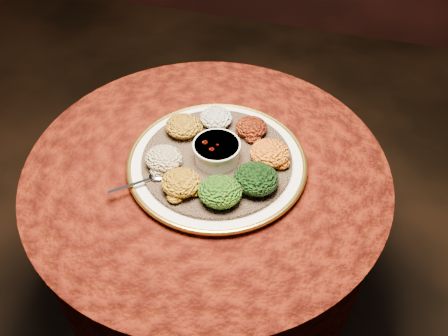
# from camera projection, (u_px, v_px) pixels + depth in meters

# --- Properties ---
(table) EXTENTS (0.96, 0.96, 0.73)m
(table) POSITION_uv_depth(u_px,v_px,m) (208.00, 211.00, 1.43)
(table) COLOR black
(table) RESTS_ON ground
(platter) EXTENTS (0.55, 0.55, 0.02)m
(platter) POSITION_uv_depth(u_px,v_px,m) (217.00, 163.00, 1.30)
(platter) COLOR white
(platter) RESTS_ON table
(injera) EXTENTS (0.39, 0.39, 0.01)m
(injera) POSITION_uv_depth(u_px,v_px,m) (217.00, 160.00, 1.29)
(injera) COLOR brown
(injera) RESTS_ON platter
(stew_bowl) EXTENTS (0.12, 0.12, 0.05)m
(stew_bowl) POSITION_uv_depth(u_px,v_px,m) (217.00, 150.00, 1.27)
(stew_bowl) COLOR silver
(stew_bowl) RESTS_ON injera
(spoon) EXTENTS (0.12, 0.10, 0.01)m
(spoon) POSITION_uv_depth(u_px,v_px,m) (152.00, 178.00, 1.23)
(spoon) COLOR silver
(spoon) RESTS_ON injera
(portion_ayib) EXTENTS (0.09, 0.08, 0.04)m
(portion_ayib) POSITION_uv_depth(u_px,v_px,m) (216.00, 118.00, 1.37)
(portion_ayib) COLOR beige
(portion_ayib) RESTS_ON injera
(portion_kitfo) EXTENTS (0.09, 0.08, 0.04)m
(portion_kitfo) POSITION_uv_depth(u_px,v_px,m) (251.00, 127.00, 1.34)
(portion_kitfo) COLOR black
(portion_kitfo) RESTS_ON injera
(portion_tikil) EXTENTS (0.10, 0.10, 0.05)m
(portion_tikil) POSITION_uv_depth(u_px,v_px,m) (270.00, 153.00, 1.27)
(portion_tikil) COLOR #A5710D
(portion_tikil) RESTS_ON injera
(portion_gomen) EXTENTS (0.11, 0.11, 0.05)m
(portion_gomen) POSITION_uv_depth(u_px,v_px,m) (256.00, 179.00, 1.20)
(portion_gomen) COLOR black
(portion_gomen) RESTS_ON injera
(portion_mixveg) EXTENTS (0.11, 0.10, 0.05)m
(portion_mixveg) POSITION_uv_depth(u_px,v_px,m) (220.00, 191.00, 1.18)
(portion_mixveg) COLOR #913509
(portion_mixveg) RESTS_ON injera
(portion_kik) EXTENTS (0.10, 0.09, 0.05)m
(portion_kik) POSITION_uv_depth(u_px,v_px,m) (181.00, 183.00, 1.20)
(portion_kik) COLOR #A0660E
(portion_kik) RESTS_ON injera
(portion_timatim) EXTENTS (0.09, 0.09, 0.05)m
(portion_timatim) POSITION_uv_depth(u_px,v_px,m) (164.00, 158.00, 1.26)
(portion_timatim) COLOR maroon
(portion_timatim) RESTS_ON injera
(portion_shiro) EXTENTS (0.10, 0.09, 0.05)m
(portion_shiro) POSITION_uv_depth(u_px,v_px,m) (183.00, 126.00, 1.34)
(portion_shiro) COLOR #9E6713
(portion_shiro) RESTS_ON injera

